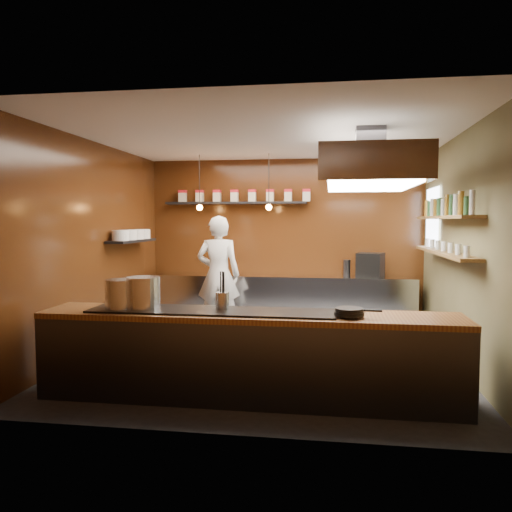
% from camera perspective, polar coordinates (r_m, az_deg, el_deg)
% --- Properties ---
extents(floor, '(5.00, 5.00, 0.00)m').
position_cam_1_polar(floor, '(6.98, 1.35, -11.54)').
color(floor, black).
rests_on(floor, ground).
extents(back_wall, '(5.00, 0.00, 5.00)m').
position_cam_1_polar(back_wall, '(9.22, 3.31, 1.72)').
color(back_wall, '#3B170A').
rests_on(back_wall, ground).
extents(left_wall, '(0.00, 5.00, 5.00)m').
position_cam_1_polar(left_wall, '(7.47, -18.03, 0.97)').
color(left_wall, '#3B170A').
rests_on(left_wall, ground).
extents(right_wall, '(0.00, 5.00, 5.00)m').
position_cam_1_polar(right_wall, '(6.88, 22.49, 0.61)').
color(right_wall, brown).
rests_on(right_wall, ground).
extents(ceiling, '(5.00, 5.00, 0.00)m').
position_cam_1_polar(ceiling, '(6.81, 1.39, 13.55)').
color(ceiling, silver).
rests_on(ceiling, back_wall).
extents(window_pane, '(0.00, 1.00, 1.00)m').
position_cam_1_polar(window_pane, '(8.52, 19.49, 3.99)').
color(window_pane, white).
rests_on(window_pane, right_wall).
extents(prep_counter, '(4.60, 0.65, 0.90)m').
position_cam_1_polar(prep_counter, '(8.99, 3.09, -5.07)').
color(prep_counter, silver).
rests_on(prep_counter, floor).
extents(pass_counter, '(4.40, 0.72, 0.94)m').
position_cam_1_polar(pass_counter, '(5.33, -0.89, -11.30)').
color(pass_counter, '#38383D').
rests_on(pass_counter, floor).
extents(tin_shelf, '(2.60, 0.26, 0.04)m').
position_cam_1_polar(tin_shelf, '(9.20, -2.37, 6.08)').
color(tin_shelf, black).
rests_on(tin_shelf, back_wall).
extents(plate_shelf, '(0.30, 1.40, 0.04)m').
position_cam_1_polar(plate_shelf, '(8.31, -13.97, 1.69)').
color(plate_shelf, black).
rests_on(plate_shelf, left_wall).
extents(bottle_shelf_upper, '(0.26, 2.80, 0.04)m').
position_cam_1_polar(bottle_shelf_upper, '(7.13, 20.75, 4.15)').
color(bottle_shelf_upper, brown).
rests_on(bottle_shelf_upper, right_wall).
extents(bottle_shelf_lower, '(0.26, 2.80, 0.04)m').
position_cam_1_polar(bottle_shelf_lower, '(7.14, 20.66, 0.37)').
color(bottle_shelf_lower, brown).
rests_on(bottle_shelf_lower, right_wall).
extents(extractor_hood, '(1.20, 2.00, 0.72)m').
position_cam_1_polar(extractor_hood, '(6.32, 12.87, 9.67)').
color(extractor_hood, '#38383D').
rests_on(extractor_hood, ceiling).
extents(pendant_left, '(0.10, 0.10, 0.95)m').
position_cam_1_polar(pendant_left, '(8.67, -6.47, 5.86)').
color(pendant_left, black).
rests_on(pendant_left, ceiling).
extents(pendant_right, '(0.10, 0.10, 0.95)m').
position_cam_1_polar(pendant_right, '(8.44, 1.47, 5.93)').
color(pendant_right, black).
rests_on(pendant_right, ceiling).
extents(storage_tins, '(2.43, 0.13, 0.22)m').
position_cam_1_polar(storage_tins, '(9.18, -1.45, 6.91)').
color(storage_tins, '#BEB69E').
rests_on(storage_tins, tin_shelf).
extents(plate_stacks, '(0.26, 1.16, 0.16)m').
position_cam_1_polar(plate_stacks, '(8.31, -13.98, 2.38)').
color(plate_stacks, white).
rests_on(plate_stacks, plate_shelf).
extents(bottles, '(0.06, 2.66, 0.24)m').
position_cam_1_polar(bottles, '(7.13, 20.78, 5.27)').
color(bottles, silver).
rests_on(bottles, bottle_shelf_upper).
extents(wine_glasses, '(0.07, 2.37, 0.13)m').
position_cam_1_polar(wine_glasses, '(7.14, 20.67, 1.05)').
color(wine_glasses, silver).
rests_on(wine_glasses, bottle_shelf_lower).
extents(stockpot_large, '(0.36, 0.36, 0.31)m').
position_cam_1_polar(stockpot_large, '(5.52, -15.26, -4.22)').
color(stockpot_large, silver).
rests_on(stockpot_large, pass_counter).
extents(stockpot_small, '(0.38, 0.38, 0.34)m').
position_cam_1_polar(stockpot_small, '(5.48, -12.78, -4.10)').
color(stockpot_small, silver).
rests_on(stockpot_small, pass_counter).
extents(utensil_crock, '(0.16, 0.16, 0.18)m').
position_cam_1_polar(utensil_crock, '(5.31, -3.86, -5.12)').
color(utensil_crock, silver).
rests_on(utensil_crock, pass_counter).
extents(frying_pan, '(0.47, 0.30, 0.07)m').
position_cam_1_polar(frying_pan, '(5.06, 10.65, -6.28)').
color(frying_pan, black).
rests_on(frying_pan, pass_counter).
extents(butter_jar, '(0.10, 0.10, 0.09)m').
position_cam_1_polar(butter_jar, '(5.10, 10.50, -6.33)').
color(butter_jar, yellow).
rests_on(butter_jar, pass_counter).
extents(espresso_machine, '(0.52, 0.51, 0.42)m').
position_cam_1_polar(espresso_machine, '(8.84, 12.94, -1.02)').
color(espresso_machine, black).
rests_on(espresso_machine, prep_counter).
extents(chef, '(0.75, 0.53, 1.96)m').
position_cam_1_polar(chef, '(8.31, -4.32, -2.15)').
color(chef, white).
rests_on(chef, floor).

